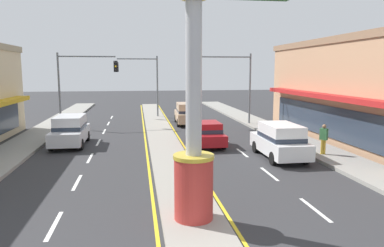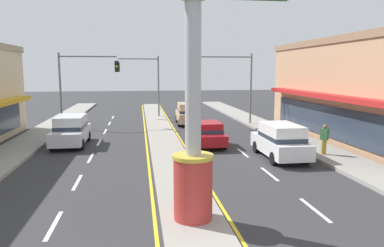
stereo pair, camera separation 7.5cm
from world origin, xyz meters
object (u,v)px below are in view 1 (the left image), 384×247
at_px(suv_near_right_lane, 280,140).
at_px(suv_far_right_lane, 187,113).
at_px(sedan_near_left_lane, 207,133).
at_px(pedestrian_far_side, 324,137).
at_px(traffic_light_left_side, 81,77).
at_px(traffic_light_right_side, 230,77).
at_px(traffic_light_median_far, 142,76).
at_px(suv_mid_left_lane, 70,130).
at_px(district_sign, 194,87).

height_order(suv_near_right_lane, suv_far_right_lane, same).
height_order(sedan_near_left_lane, pedestrian_far_side, pedestrian_far_side).
bearing_deg(suv_near_right_lane, traffic_light_left_side, 133.96).
relative_size(traffic_light_right_side, traffic_light_median_far, 1.00).
bearing_deg(traffic_light_right_side, suv_near_right_lane, -91.38).
relative_size(traffic_light_right_side, suv_mid_left_lane, 1.35).
bearing_deg(suv_near_right_lane, pedestrian_far_side, -3.83).
distance_m(traffic_light_right_side, sedan_near_left_lane, 9.41).
bearing_deg(traffic_light_left_side, district_sign, -72.91).
height_order(traffic_light_right_side, sedan_near_left_lane, traffic_light_right_side).
xyz_separation_m(traffic_light_left_side, traffic_light_right_side, (12.49, -0.75, 0.00)).
bearing_deg(pedestrian_far_side, sedan_near_left_lane, 144.51).
bearing_deg(suv_far_right_lane, suv_near_right_lane, -75.97).
bearing_deg(district_sign, pedestrian_far_side, 41.70).
distance_m(traffic_light_left_side, suv_near_right_lane, 17.89).
bearing_deg(pedestrian_far_side, traffic_light_median_far, 117.23).
bearing_deg(suv_mid_left_lane, suv_near_right_lane, -23.84).
xyz_separation_m(suv_mid_left_lane, pedestrian_far_side, (14.37, -5.43, 0.13)).
bearing_deg(traffic_light_median_far, traffic_light_right_side, -41.22).
bearing_deg(pedestrian_far_side, traffic_light_right_side, 100.16).
distance_m(traffic_light_left_side, traffic_light_median_far, 7.67).
distance_m(traffic_light_right_side, suv_far_right_lane, 5.02).
height_order(district_sign, traffic_light_median_far, district_sign).
bearing_deg(suv_mid_left_lane, pedestrian_far_side, -20.71).
relative_size(traffic_light_left_side, traffic_light_median_far, 1.00).
height_order(district_sign, traffic_light_right_side, district_sign).
bearing_deg(suv_far_right_lane, sedan_near_left_lane, -89.98).
bearing_deg(suv_far_right_lane, traffic_light_left_side, -176.45).
distance_m(traffic_light_median_far, pedestrian_far_side, 21.08).
height_order(district_sign, suv_far_right_lane, district_sign).
xyz_separation_m(district_sign, traffic_light_left_side, (-6.25, 20.31, -0.02)).
xyz_separation_m(sedan_near_left_lane, suv_mid_left_lane, (-8.62, 1.33, 0.20)).
xyz_separation_m(suv_near_right_lane, pedestrian_far_side, (2.45, -0.16, 0.13)).
height_order(sedan_near_left_lane, suv_mid_left_lane, suv_mid_left_lane).
bearing_deg(traffic_light_right_side, district_sign, -107.70).
distance_m(traffic_light_median_far, suv_far_right_lane, 7.17).
xyz_separation_m(traffic_light_right_side, pedestrian_far_side, (2.16, -12.08, -3.13)).
height_order(district_sign, sedan_near_left_lane, district_sign).
bearing_deg(sedan_near_left_lane, suv_far_right_lane, 90.02).
bearing_deg(traffic_light_right_side, traffic_light_median_far, 138.78).
xyz_separation_m(traffic_light_median_far, pedestrian_far_side, (9.54, -18.54, -3.08)).
relative_size(suv_near_right_lane, pedestrian_far_side, 2.79).
distance_m(district_sign, traffic_light_median_far, 26.06).
bearing_deg(suv_far_right_lane, pedestrian_far_side, -66.73).
bearing_deg(traffic_light_median_far, district_sign, -87.51).
bearing_deg(pedestrian_far_side, district_sign, -138.30).
distance_m(traffic_light_right_side, suv_mid_left_lane, 14.28).
bearing_deg(traffic_light_median_far, pedestrian_far_side, -62.77).
bearing_deg(traffic_light_median_far, suv_near_right_lane, -68.89).
bearing_deg(district_sign, sedan_near_left_lane, 77.07).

